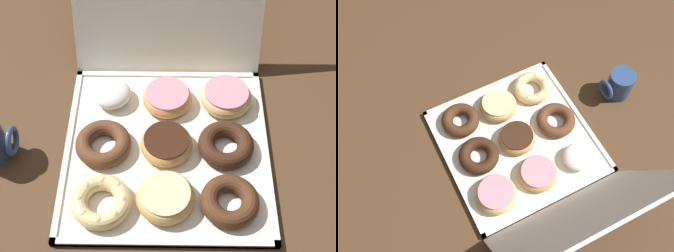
% 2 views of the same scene
% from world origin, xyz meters
% --- Properties ---
extents(ground_plane, '(3.00, 3.00, 0.00)m').
position_xyz_m(ground_plane, '(0.00, 0.00, 0.00)').
color(ground_plane, '#4C331E').
extents(donut_box, '(0.42, 0.42, 0.01)m').
position_xyz_m(donut_box, '(0.00, 0.00, 0.01)').
color(donut_box, silver).
rests_on(donut_box, ground).
extents(cruller_donut_0, '(0.12, 0.12, 0.03)m').
position_xyz_m(cruller_donut_0, '(-0.12, -0.13, 0.03)').
color(cruller_donut_0, '#EACC8C').
rests_on(cruller_donut_0, donut_box).
extents(glazed_ring_donut_1, '(0.11, 0.11, 0.04)m').
position_xyz_m(glazed_ring_donut_1, '(-0.00, -0.12, 0.03)').
color(glazed_ring_donut_1, tan).
rests_on(glazed_ring_donut_1, donut_box).
extents(chocolate_cake_ring_donut_2, '(0.11, 0.11, 0.03)m').
position_xyz_m(chocolate_cake_ring_donut_2, '(0.12, -0.13, 0.03)').
color(chocolate_cake_ring_donut_2, '#472816').
rests_on(chocolate_cake_ring_donut_2, donut_box).
extents(chocolate_cake_ring_donut_3, '(0.12, 0.12, 0.03)m').
position_xyz_m(chocolate_cake_ring_donut_3, '(-0.13, -0.00, 0.03)').
color(chocolate_cake_ring_donut_3, '#59331E').
rests_on(chocolate_cake_ring_donut_3, donut_box).
extents(chocolate_frosted_donut_4, '(0.11, 0.11, 0.04)m').
position_xyz_m(chocolate_frosted_donut_4, '(-0.00, -0.00, 0.03)').
color(chocolate_frosted_donut_4, tan).
rests_on(chocolate_frosted_donut_4, donut_box).
extents(chocolate_cake_ring_donut_5, '(0.12, 0.12, 0.03)m').
position_xyz_m(chocolate_cake_ring_donut_5, '(0.12, 0.00, 0.03)').
color(chocolate_cake_ring_donut_5, '#381E11').
rests_on(chocolate_cake_ring_donut_5, donut_box).
extents(powdered_filled_donut_6, '(0.08, 0.08, 0.04)m').
position_xyz_m(powdered_filled_donut_6, '(-0.12, 0.13, 0.03)').
color(powdered_filled_donut_6, white).
rests_on(powdered_filled_donut_6, donut_box).
extents(pink_frosted_donut_7, '(0.11, 0.11, 0.04)m').
position_xyz_m(pink_frosted_donut_7, '(-0.00, 0.12, 0.03)').
color(pink_frosted_donut_7, tan).
rests_on(pink_frosted_donut_7, donut_box).
extents(pink_frosted_donut_8, '(0.11, 0.11, 0.04)m').
position_xyz_m(pink_frosted_donut_8, '(0.13, 0.13, 0.03)').
color(pink_frosted_donut_8, '#E5B770').
rests_on(pink_frosted_donut_8, donut_box).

